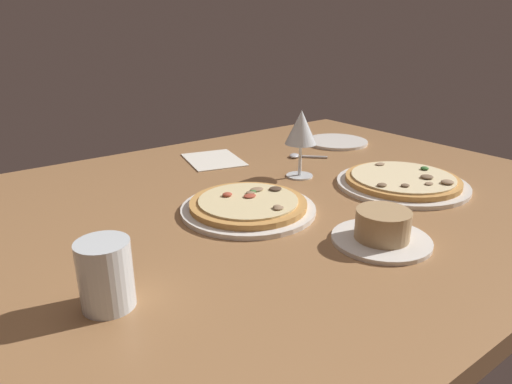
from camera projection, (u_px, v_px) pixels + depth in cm
name	position (u px, v px, depth cm)	size (l,w,h in cm)	color
dining_table	(263.00, 208.00, 100.86)	(150.00, 110.00, 4.00)	#996B42
pizza_main	(248.00, 206.00, 93.69)	(27.77, 27.77, 3.35)	silver
pizza_side	(402.00, 181.00, 108.00)	(30.60, 30.60, 3.38)	silver
ramekin_on_saucer	(382.00, 230.00, 80.06)	(17.52, 17.52, 6.00)	silver
wine_glass_far	(301.00, 129.00, 110.96)	(7.80, 7.80, 16.83)	silver
water_glass	(106.00, 278.00, 61.26)	(7.28, 7.28, 9.70)	silver
side_plate	(336.00, 142.00, 146.86)	(19.75, 19.75, 0.90)	silver
paper_menu	(214.00, 160.00, 128.65)	(14.27, 18.12, 0.30)	silver
spoon	(299.00, 156.00, 131.29)	(9.34, 9.36, 1.00)	silver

